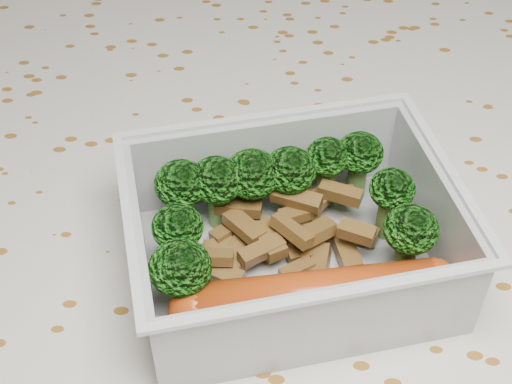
{
  "coord_description": "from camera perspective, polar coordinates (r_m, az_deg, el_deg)",
  "views": [
    {
      "loc": [
        0.01,
        -0.34,
        1.11
      ],
      "look_at": [
        0.01,
        -0.0,
        0.78
      ],
      "focal_mm": 50.0,
      "sensor_mm": 36.0,
      "label": 1
    }
  ],
  "objects": [
    {
      "name": "broccoli_florets",
      "position": [
        0.45,
        1.23,
        -0.44
      ],
      "size": [
        0.17,
        0.13,
        0.05
      ],
      "color": "#608C3F",
      "rests_on": "lunch_container"
    },
    {
      "name": "sausage",
      "position": [
        0.42,
        4.83,
        -8.34
      ],
      "size": [
        0.17,
        0.05,
        0.03
      ],
      "color": "#B13C0F",
      "rests_on": "lunch_container"
    },
    {
      "name": "meat_pile",
      "position": [
        0.46,
        2.53,
        -3.37
      ],
      "size": [
        0.12,
        0.09,
        0.03
      ],
      "color": "brown",
      "rests_on": "lunch_container"
    },
    {
      "name": "dining_table",
      "position": [
        0.56,
        -0.72,
        -8.28
      ],
      "size": [
        1.4,
        0.9,
        0.75
      ],
      "color": "brown",
      "rests_on": "ground"
    },
    {
      "name": "lunch_container",
      "position": [
        0.44,
        2.88,
        -4.23
      ],
      "size": [
        0.23,
        0.2,
        0.07
      ],
      "color": "silver",
      "rests_on": "tablecloth"
    },
    {
      "name": "tablecloth",
      "position": [
        0.52,
        -0.77,
        -4.91
      ],
      "size": [
        1.46,
        0.96,
        0.19
      ],
      "color": "silver",
      "rests_on": "dining_table"
    }
  ]
}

